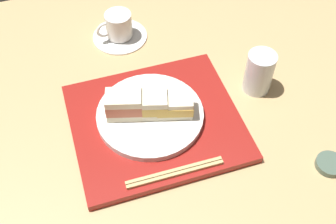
# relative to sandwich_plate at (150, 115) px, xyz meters

# --- Properties ---
(ground_plane) EXTENTS (1.40, 1.00, 0.03)m
(ground_plane) POSITION_rel_sandwich_plate_xyz_m (-0.02, 0.06, -0.04)
(ground_plane) COLOR tan
(serving_tray) EXTENTS (0.37, 0.32, 0.02)m
(serving_tray) POSITION_rel_sandwich_plate_xyz_m (0.01, -0.01, -0.02)
(serving_tray) COLOR maroon
(serving_tray) RESTS_ON ground_plane
(sandwich_plate) EXTENTS (0.24, 0.24, 0.02)m
(sandwich_plate) POSITION_rel_sandwich_plate_xyz_m (0.00, 0.00, 0.00)
(sandwich_plate) COLOR silver
(sandwich_plate) RESTS_ON serving_tray
(sandwich_near) EXTENTS (0.09, 0.07, 0.06)m
(sandwich_near) POSITION_rel_sandwich_plate_xyz_m (-0.05, 0.01, 0.04)
(sandwich_near) COLOR beige
(sandwich_near) RESTS_ON sandwich_plate
(sandwich_middle) EXTENTS (0.09, 0.07, 0.05)m
(sandwich_middle) POSITION_rel_sandwich_plate_xyz_m (-0.00, 0.00, 0.03)
(sandwich_middle) COLOR #EFE5C1
(sandwich_middle) RESTS_ON sandwich_plate
(sandwich_far) EXTENTS (0.09, 0.07, 0.05)m
(sandwich_far) POSITION_rel_sandwich_plate_xyz_m (0.05, -0.01, 0.03)
(sandwich_far) COLOR #EFE5C1
(sandwich_far) RESTS_ON sandwich_plate
(chopsticks_pair) EXTENTS (0.20, 0.02, 0.01)m
(chopsticks_pair) POSITION_rel_sandwich_plate_xyz_m (0.01, -0.15, -0.00)
(chopsticks_pair) COLOR tan
(chopsticks_pair) RESTS_ON serving_tray
(coffee_cup) EXTENTS (0.14, 0.14, 0.07)m
(coffee_cup) POSITION_rel_sandwich_plate_xyz_m (0.00, 0.30, 0.00)
(coffee_cup) COLOR white
(coffee_cup) RESTS_ON ground_plane
(drinking_glass) EXTENTS (0.07, 0.07, 0.10)m
(drinking_glass) POSITION_rel_sandwich_plate_xyz_m (0.27, 0.02, 0.03)
(drinking_glass) COLOR silver
(drinking_glass) RESTS_ON ground_plane
(small_sauce_dish) EXTENTS (0.06, 0.06, 0.01)m
(small_sauce_dish) POSITION_rel_sandwich_plate_xyz_m (0.32, -0.22, -0.02)
(small_sauce_dish) COLOR #4C6051
(small_sauce_dish) RESTS_ON ground_plane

